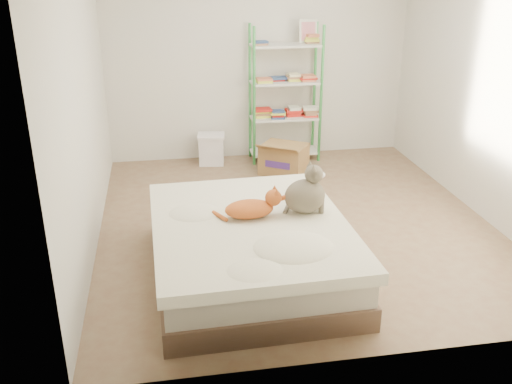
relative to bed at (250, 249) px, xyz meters
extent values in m
cube|color=#847351|center=(0.60, 0.94, -0.25)|extent=(3.80, 4.20, 0.01)
cube|color=beige|center=(0.60, 3.04, 1.05)|extent=(3.80, 0.01, 2.60)
cube|color=beige|center=(0.60, -1.16, 1.05)|extent=(3.80, 0.01, 2.60)
cube|color=beige|center=(-1.30, 0.94, 1.05)|extent=(0.01, 4.20, 2.60)
cube|color=beige|center=(2.50, 0.94, 1.05)|extent=(0.01, 4.20, 2.60)
cube|color=brown|center=(0.00, 0.00, -0.15)|extent=(1.56, 1.92, 0.19)
cube|color=beige|center=(0.00, 0.00, 0.05)|extent=(1.51, 1.87, 0.21)
cube|color=silver|center=(0.00, 0.00, 0.20)|extent=(1.59, 1.96, 0.09)
cylinder|color=green|center=(0.48, 2.66, 0.60)|extent=(0.04, 0.04, 1.70)
cylinder|color=green|center=(0.48, 2.98, 0.60)|extent=(0.04, 0.04, 1.70)
cylinder|color=green|center=(1.32, 2.66, 0.60)|extent=(0.04, 0.04, 1.70)
cylinder|color=green|center=(1.32, 2.98, 0.60)|extent=(0.04, 0.04, 1.70)
cube|color=silver|center=(0.90, 2.82, -0.15)|extent=(0.86, 0.34, 0.02)
cube|color=silver|center=(0.90, 2.82, 0.30)|extent=(0.86, 0.34, 0.02)
cube|color=silver|center=(0.90, 2.82, 0.75)|extent=(0.86, 0.34, 0.02)
cube|color=silver|center=(0.90, 2.82, 1.20)|extent=(0.86, 0.34, 0.02)
cube|color=red|center=(0.90, 2.82, -0.09)|extent=(0.20, 0.16, 0.09)
cube|color=red|center=(0.60, 2.82, 0.36)|extent=(0.20, 0.16, 0.09)
cube|color=red|center=(0.80, 2.82, 0.36)|extent=(0.20, 0.16, 0.09)
cube|color=red|center=(1.00, 2.82, 0.36)|extent=(0.20, 0.16, 0.09)
cube|color=red|center=(1.20, 2.82, 0.36)|extent=(0.20, 0.16, 0.09)
cube|color=red|center=(0.60, 2.82, 0.81)|extent=(0.20, 0.16, 0.09)
cube|color=red|center=(0.80, 2.82, 0.81)|extent=(0.20, 0.16, 0.09)
cube|color=red|center=(1.00, 2.82, 0.81)|extent=(0.20, 0.16, 0.09)
cube|color=red|center=(1.20, 2.82, 0.81)|extent=(0.20, 0.16, 0.09)
cube|color=red|center=(0.60, 2.82, 1.26)|extent=(0.20, 0.16, 0.09)
cube|color=red|center=(1.20, 2.82, 1.26)|extent=(0.20, 0.16, 0.09)
cube|color=beige|center=(1.18, 2.87, 1.36)|extent=(0.22, 0.06, 0.28)
cube|color=red|center=(1.18, 2.86, 1.36)|extent=(0.17, 0.04, 0.22)
cube|color=#A17B44|center=(0.78, 2.30, -0.07)|extent=(0.65, 0.63, 0.36)
cube|color=#422677|center=(0.90, 2.12, -0.07)|extent=(0.26, 0.18, 0.08)
cube|color=#A17B44|center=(0.78, 2.13, 0.11)|extent=(0.51, 0.41, 0.11)
cube|color=silver|center=(-0.05, 2.79, -0.07)|extent=(0.34, 0.30, 0.35)
cube|color=silver|center=(-0.05, 2.79, 0.12)|extent=(0.37, 0.34, 0.03)
camera|label=1|loc=(-0.64, -4.05, 2.22)|focal=40.00mm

